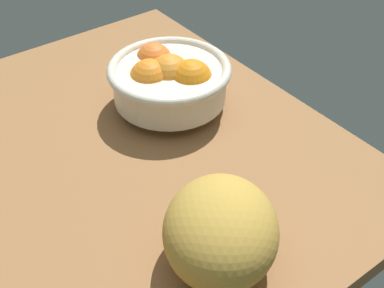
{
  "coord_description": "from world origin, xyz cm",
  "views": [
    {
      "loc": [
        -56.29,
        27.21,
        53.1
      ],
      "look_at": [
        -10.34,
        -7.27,
        5.0
      ],
      "focal_mm": 48.81,
      "sensor_mm": 36.0,
      "label": 1
    }
  ],
  "objects": [
    {
      "name": "ground_plane",
      "position": [
        0.0,
        0.0,
        -1.5
      ],
      "size": [
        76.15,
        66.5,
        3.0
      ],
      "primitive_type": "cube",
      "color": "#94643B"
    },
    {
      "name": "fruit_bowl",
      "position": [
        5.17,
        -14.07,
        5.4
      ],
      "size": [
        20.67,
        20.67,
        9.79
      ],
      "color": "silver",
      "rests_on": "ground"
    },
    {
      "name": "bread_loaf",
      "position": [
        -25.7,
        -0.43,
        5.48
      ],
      "size": [
        21.37,
        21.13,
        10.96
      ],
      "primitive_type": "ellipsoid",
      "rotation": [
        0.0,
        0.0,
        5.57
      ],
      "color": "gold",
      "rests_on": "ground"
    }
  ]
}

